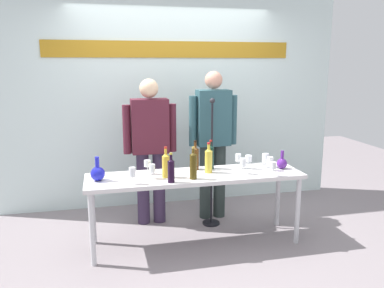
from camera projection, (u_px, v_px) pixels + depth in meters
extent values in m
plane|color=gray|center=(195.00, 243.00, 4.04)|extent=(10.00, 10.00, 0.00)
cube|color=silver|center=(171.00, 89.00, 4.99)|extent=(4.40, 0.10, 3.00)
cube|color=#B5801C|center=(172.00, 49.00, 4.84)|extent=(3.08, 0.01, 0.20)
cube|color=silver|center=(195.00, 176.00, 3.90)|extent=(2.15, 0.56, 0.04)
cylinder|color=silver|center=(92.00, 230.00, 3.52)|extent=(0.05, 0.05, 0.70)
cylinder|color=silver|center=(298.00, 211.00, 3.98)|extent=(0.05, 0.05, 0.70)
cylinder|color=silver|center=(93.00, 211.00, 3.96)|extent=(0.05, 0.05, 0.70)
cylinder|color=silver|center=(278.00, 196.00, 4.42)|extent=(0.05, 0.05, 0.70)
sphere|color=#1D21BA|center=(98.00, 174.00, 3.67)|extent=(0.14, 0.14, 0.14)
cylinder|color=#1D21BA|center=(97.00, 162.00, 3.65)|extent=(0.04, 0.04, 0.11)
sphere|color=#552184|center=(282.00, 163.00, 4.09)|extent=(0.11, 0.11, 0.11)
cylinder|color=#552184|center=(282.00, 155.00, 4.07)|extent=(0.03, 0.03, 0.09)
cylinder|color=#33253F|center=(143.00, 188.00, 4.47)|extent=(0.14, 0.14, 0.83)
cylinder|color=#33253F|center=(159.00, 187.00, 4.51)|extent=(0.14, 0.14, 0.83)
cube|color=#4D1A29|center=(150.00, 126.00, 4.34)|extent=(0.41, 0.22, 0.60)
cylinder|color=#4D1A29|center=(127.00, 130.00, 4.29)|extent=(0.09, 0.09, 0.54)
cylinder|color=#4D1A29|center=(172.00, 128.00, 4.41)|extent=(0.09, 0.09, 0.54)
sphere|color=beige|center=(149.00, 88.00, 4.26)|extent=(0.21, 0.21, 0.21)
cylinder|color=#273230|center=(206.00, 182.00, 4.63)|extent=(0.14, 0.14, 0.89)
cylinder|color=#273230|center=(219.00, 181.00, 4.67)|extent=(0.14, 0.14, 0.89)
cube|color=#2A4F57|center=(213.00, 118.00, 4.49)|extent=(0.38, 0.22, 0.64)
cylinder|color=#2A4F57|center=(193.00, 121.00, 4.45)|extent=(0.09, 0.09, 0.57)
cylinder|color=#2A4F57|center=(233.00, 120.00, 4.55)|extent=(0.09, 0.09, 0.57)
sphere|color=tan|center=(214.00, 80.00, 4.41)|extent=(0.20, 0.20, 0.20)
cylinder|color=#512F13|center=(195.00, 159.00, 4.05)|extent=(0.07, 0.07, 0.22)
cone|color=#512F13|center=(195.00, 148.00, 4.02)|extent=(0.07, 0.07, 0.03)
cylinder|color=#512F13|center=(195.00, 146.00, 4.02)|extent=(0.03, 0.03, 0.07)
cylinder|color=black|center=(195.00, 141.00, 4.01)|extent=(0.03, 0.03, 0.02)
cylinder|color=#43350D|center=(193.00, 167.00, 3.71)|extent=(0.07, 0.07, 0.24)
cone|color=#43350D|center=(193.00, 153.00, 3.69)|extent=(0.07, 0.07, 0.03)
cylinder|color=#43350D|center=(193.00, 152.00, 3.68)|extent=(0.02, 0.02, 0.06)
cylinder|color=gold|center=(193.00, 148.00, 3.67)|extent=(0.03, 0.03, 0.02)
cylinder|color=gold|center=(166.00, 167.00, 3.77)|extent=(0.07, 0.07, 0.21)
cone|color=gold|center=(166.00, 155.00, 3.75)|extent=(0.07, 0.07, 0.03)
cylinder|color=gold|center=(166.00, 152.00, 3.74)|extent=(0.02, 0.02, 0.08)
cylinder|color=red|center=(166.00, 148.00, 3.73)|extent=(0.03, 0.03, 0.02)
cylinder|color=black|center=(211.00, 158.00, 4.08)|extent=(0.07, 0.07, 0.23)
cone|color=black|center=(211.00, 146.00, 4.06)|extent=(0.07, 0.07, 0.03)
cylinder|color=black|center=(211.00, 144.00, 4.05)|extent=(0.02, 0.02, 0.06)
cylinder|color=#A81E17|center=(211.00, 141.00, 4.04)|extent=(0.03, 0.03, 0.02)
cylinder|color=black|center=(171.00, 172.00, 3.61)|extent=(0.06, 0.06, 0.20)
cone|color=black|center=(171.00, 160.00, 3.59)|extent=(0.06, 0.06, 0.03)
cylinder|color=black|center=(171.00, 158.00, 3.58)|extent=(0.03, 0.03, 0.06)
cylinder|color=gold|center=(171.00, 154.00, 3.57)|extent=(0.03, 0.03, 0.02)
cylinder|color=gold|center=(209.00, 162.00, 3.93)|extent=(0.08, 0.08, 0.22)
cone|color=gold|center=(209.00, 150.00, 3.91)|extent=(0.08, 0.08, 0.03)
cylinder|color=gold|center=(209.00, 148.00, 3.90)|extent=(0.03, 0.03, 0.07)
cylinder|color=#B11B1D|center=(209.00, 143.00, 3.89)|extent=(0.03, 0.03, 0.02)
cylinder|color=white|center=(133.00, 184.00, 3.58)|extent=(0.06, 0.06, 0.00)
cylinder|color=white|center=(133.00, 180.00, 3.57)|extent=(0.01, 0.01, 0.07)
cylinder|color=white|center=(132.00, 172.00, 3.56)|extent=(0.06, 0.06, 0.09)
cylinder|color=white|center=(148.00, 174.00, 3.90)|extent=(0.06, 0.06, 0.00)
cylinder|color=white|center=(148.00, 170.00, 3.89)|extent=(0.01, 0.01, 0.07)
cylinder|color=white|center=(147.00, 163.00, 3.88)|extent=(0.07, 0.07, 0.07)
cylinder|color=white|center=(152.00, 178.00, 3.74)|extent=(0.06, 0.06, 0.00)
cylinder|color=white|center=(152.00, 175.00, 3.74)|extent=(0.01, 0.01, 0.06)
cylinder|color=white|center=(152.00, 168.00, 3.72)|extent=(0.06, 0.06, 0.08)
cylinder|color=white|center=(248.00, 169.00, 4.09)|extent=(0.05, 0.05, 0.00)
cylinder|color=white|center=(248.00, 165.00, 4.08)|extent=(0.01, 0.01, 0.07)
cylinder|color=white|center=(248.00, 158.00, 4.07)|extent=(0.07, 0.07, 0.07)
cylinder|color=white|center=(265.00, 167.00, 4.16)|extent=(0.06, 0.06, 0.00)
cylinder|color=white|center=(265.00, 164.00, 4.15)|extent=(0.01, 0.01, 0.06)
cylinder|color=white|center=(265.00, 158.00, 4.14)|extent=(0.07, 0.07, 0.09)
cylinder|color=white|center=(238.00, 168.00, 4.11)|extent=(0.05, 0.05, 0.00)
cylinder|color=white|center=(238.00, 165.00, 4.10)|extent=(0.01, 0.01, 0.07)
cylinder|color=white|center=(238.00, 158.00, 4.09)|extent=(0.06, 0.06, 0.08)
cylinder|color=white|center=(270.00, 170.00, 4.02)|extent=(0.05, 0.05, 0.00)
cylinder|color=white|center=(270.00, 167.00, 4.02)|extent=(0.01, 0.01, 0.07)
cylinder|color=white|center=(270.00, 160.00, 4.00)|extent=(0.06, 0.06, 0.07)
cylinder|color=white|center=(243.00, 174.00, 3.91)|extent=(0.06, 0.06, 0.00)
cylinder|color=white|center=(243.00, 170.00, 3.90)|extent=(0.01, 0.01, 0.08)
cylinder|color=white|center=(243.00, 162.00, 3.89)|extent=(0.06, 0.06, 0.08)
cylinder|color=white|center=(273.00, 176.00, 3.83)|extent=(0.06, 0.06, 0.00)
cylinder|color=white|center=(273.00, 172.00, 3.83)|extent=(0.01, 0.01, 0.07)
cylinder|color=white|center=(273.00, 165.00, 3.81)|extent=(0.06, 0.06, 0.07)
cylinder|color=black|center=(211.00, 223.00, 4.52)|extent=(0.20, 0.20, 0.02)
cylinder|color=black|center=(212.00, 166.00, 4.38)|extent=(0.02, 0.02, 1.39)
sphere|color=#232328|center=(212.00, 101.00, 4.23)|extent=(0.06, 0.06, 0.06)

